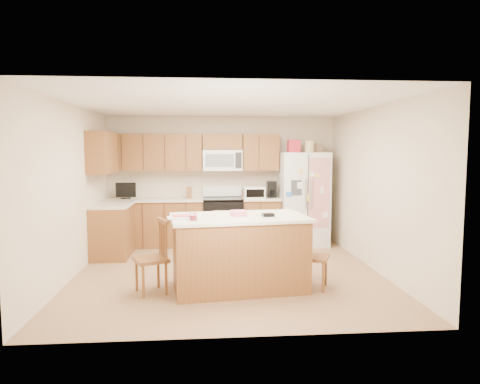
{
  "coord_description": "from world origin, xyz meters",
  "views": [
    {
      "loc": [
        -0.33,
        -6.29,
        1.83
      ],
      "look_at": [
        0.21,
        0.35,
        1.19
      ],
      "focal_mm": 32.0,
      "sensor_mm": 36.0,
      "label": 1
    }
  ],
  "objects": [
    {
      "name": "stove",
      "position": [
        0.0,
        1.94,
        0.47
      ],
      "size": [
        0.76,
        0.65,
        1.13
      ],
      "color": "black",
      "rests_on": "ground"
    },
    {
      "name": "refrigerator",
      "position": [
        1.57,
        1.87,
        0.92
      ],
      "size": [
        0.9,
        0.79,
        2.04
      ],
      "color": "white",
      "rests_on": "ground"
    },
    {
      "name": "cabinetry",
      "position": [
        -0.98,
        1.79,
        0.91
      ],
      "size": [
        3.36,
        1.56,
        2.15
      ],
      "color": "#965B2B",
      "rests_on": "ground"
    },
    {
      "name": "island",
      "position": [
        0.11,
        -0.73,
        0.49
      ],
      "size": [
        1.89,
        1.24,
        1.06
      ],
      "color": "#965B2B",
      "rests_on": "ground"
    },
    {
      "name": "windsor_chair_left",
      "position": [
        -1.02,
        -0.83,
        0.45
      ],
      "size": [
        0.52,
        0.53,
        0.95
      ],
      "color": "#965B2B",
      "rests_on": "ground"
    },
    {
      "name": "room_shell",
      "position": [
        0.0,
        0.0,
        1.44
      ],
      "size": [
        4.6,
        4.6,
        2.52
      ],
      "color": "beige",
      "rests_on": "ground"
    },
    {
      "name": "windsor_chair_right",
      "position": [
        1.09,
        -0.79,
        0.42
      ],
      "size": [
        0.49,
        0.5,
        0.9
      ],
      "color": "#965B2B",
      "rests_on": "ground"
    },
    {
      "name": "ground",
      "position": [
        0.0,
        0.0,
        0.0
      ],
      "size": [
        4.5,
        4.5,
        0.0
      ],
      "primitive_type": "plane",
      "color": "olive",
      "rests_on": "ground"
    },
    {
      "name": "windsor_chair_back",
      "position": [
        -0.01,
        -0.04,
        0.46
      ],
      "size": [
        0.45,
        0.44,
        0.97
      ],
      "color": "#965B2B",
      "rests_on": "ground"
    }
  ]
}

